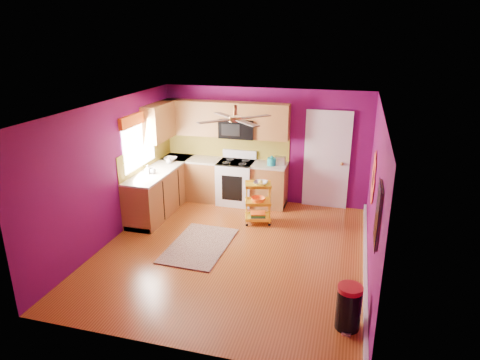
% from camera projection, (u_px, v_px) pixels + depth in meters
% --- Properties ---
extents(ground, '(5.00, 5.00, 0.00)m').
position_uv_depth(ground, '(233.00, 251.00, 7.43)').
color(ground, brown).
rests_on(ground, ground).
extents(room_envelope, '(4.54, 5.04, 2.52)m').
position_uv_depth(room_envelope, '(234.00, 161.00, 6.88)').
color(room_envelope, '#630B4F').
rests_on(room_envelope, ground).
extents(lower_cabinets, '(2.81, 2.31, 0.94)m').
position_uv_depth(lower_cabinets, '(196.00, 186.00, 9.28)').
color(lower_cabinets, brown).
rests_on(lower_cabinets, ground).
extents(electric_range, '(0.76, 0.66, 1.13)m').
position_uv_depth(electric_range, '(236.00, 182.00, 9.38)').
color(electric_range, white).
rests_on(electric_range, ground).
extents(upper_cabinetry, '(2.80, 2.30, 1.26)m').
position_uv_depth(upper_cabinetry, '(205.00, 121.00, 9.12)').
color(upper_cabinetry, brown).
rests_on(upper_cabinetry, ground).
extents(left_window, '(0.08, 1.35, 1.08)m').
position_uv_depth(left_window, '(139.00, 132.00, 8.37)').
color(left_window, white).
rests_on(left_window, ground).
extents(panel_door, '(0.95, 0.11, 2.15)m').
position_uv_depth(panel_door, '(327.00, 161.00, 9.00)').
color(panel_door, white).
rests_on(panel_door, ground).
extents(right_wall_art, '(0.04, 2.74, 1.04)m').
position_uv_depth(right_wall_art, '(375.00, 192.00, 6.09)').
color(right_wall_art, black).
rests_on(right_wall_art, ground).
extents(ceiling_fan, '(1.01, 1.01, 0.26)m').
position_uv_depth(ceiling_fan, '(235.00, 118.00, 6.86)').
color(ceiling_fan, '#BF8C3F').
rests_on(ceiling_fan, ground).
extents(shag_rug, '(1.02, 1.62, 0.02)m').
position_uv_depth(shag_rug, '(199.00, 245.00, 7.60)').
color(shag_rug, black).
rests_on(shag_rug, ground).
extents(rolling_cart, '(0.58, 0.49, 0.90)m').
position_uv_depth(rolling_cart, '(258.00, 201.00, 8.37)').
color(rolling_cart, yellow).
rests_on(rolling_cart, ground).
extents(trash_can, '(0.38, 0.39, 0.61)m').
position_uv_depth(trash_can, '(349.00, 307.00, 5.42)').
color(trash_can, black).
rests_on(trash_can, ground).
extents(teal_kettle, '(0.18, 0.18, 0.21)m').
position_uv_depth(teal_kettle, '(272.00, 161.00, 8.97)').
color(teal_kettle, teal).
rests_on(teal_kettle, lower_cabinets).
extents(toaster, '(0.22, 0.15, 0.18)m').
position_uv_depth(toaster, '(280.00, 161.00, 9.01)').
color(toaster, beige).
rests_on(toaster, lower_cabinets).
extents(soap_bottle_a, '(0.08, 0.08, 0.18)m').
position_uv_depth(soap_bottle_a, '(148.00, 169.00, 8.43)').
color(soap_bottle_a, '#EA3F72').
rests_on(soap_bottle_a, lower_cabinets).
extents(soap_bottle_b, '(0.12, 0.12, 0.15)m').
position_uv_depth(soap_bottle_b, '(169.00, 160.00, 9.11)').
color(soap_bottle_b, white).
rests_on(soap_bottle_b, lower_cabinets).
extents(counter_dish, '(0.27, 0.27, 0.07)m').
position_uv_depth(counter_dish, '(171.00, 159.00, 9.33)').
color(counter_dish, white).
rests_on(counter_dish, lower_cabinets).
extents(counter_cup, '(0.13, 0.13, 0.11)m').
position_uv_depth(counter_cup, '(153.00, 171.00, 8.47)').
color(counter_cup, white).
rests_on(counter_cup, lower_cabinets).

